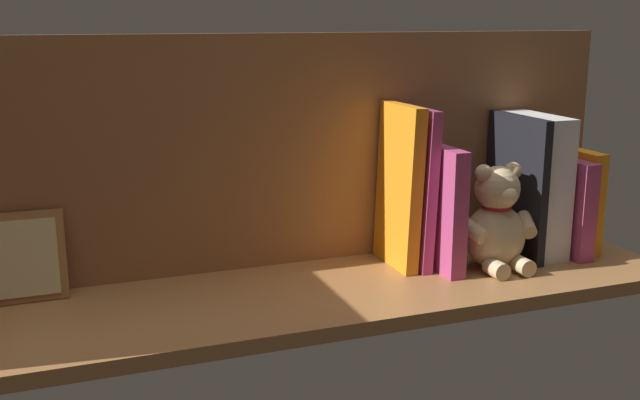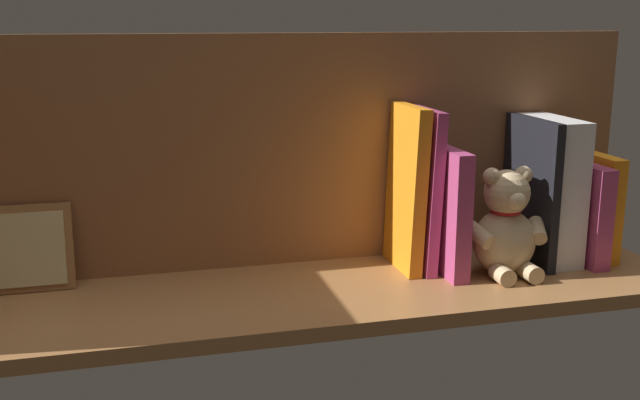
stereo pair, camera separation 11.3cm
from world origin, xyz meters
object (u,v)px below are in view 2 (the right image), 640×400
book_0 (590,204)px  picture_frame_leaning (24,249)px  teddy_bear (506,228)px  dictionary_thick_white (550,189)px

book_0 → picture_frame_leaning: size_ratio=1.26×
book_0 → teddy_bear: size_ratio=1.02×
teddy_bear → book_0: bearing=-162.3°
dictionary_thick_white → teddy_bear: size_ratio=1.38×
dictionary_thick_white → teddy_bear: bearing=27.9°
teddy_bear → picture_frame_leaning: (73.35, -11.54, -1.22)cm
teddy_bear → picture_frame_leaning: 74.26cm
book_0 → picture_frame_leaning: (92.54, -5.47, -2.43)cm
dictionary_thick_white → teddy_bear: dictionary_thick_white is taller
book_0 → teddy_bear: bearing=17.6°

